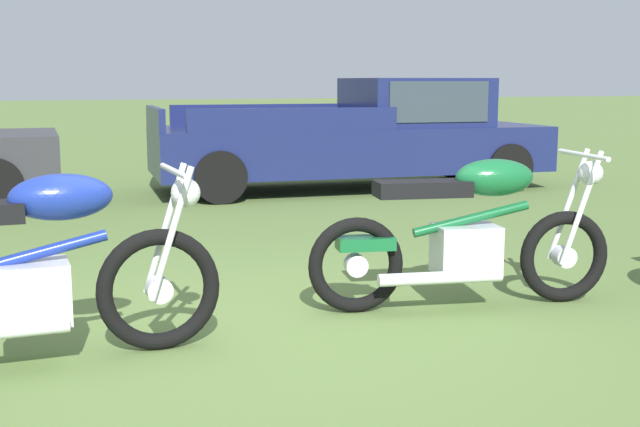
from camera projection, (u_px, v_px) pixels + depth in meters
The scene contains 4 objects.
ground_plane at pixel (272, 331), 4.87m from camera, with size 120.00×120.00×0.00m, color #567038.
motorcycle_blue at pixel (29, 272), 4.22m from camera, with size 2.05×0.64×1.02m.
motorcycle_green at pixel (467, 233), 5.32m from camera, with size 2.02×0.67×1.02m.
pickup_truck_navy at pixel (369, 133), 11.21m from camera, with size 5.33×2.14×1.49m.
Camera 1 is at (-1.32, -4.51, 1.46)m, focal length 46.45 mm.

